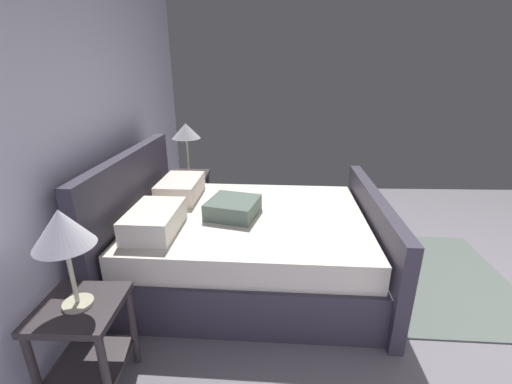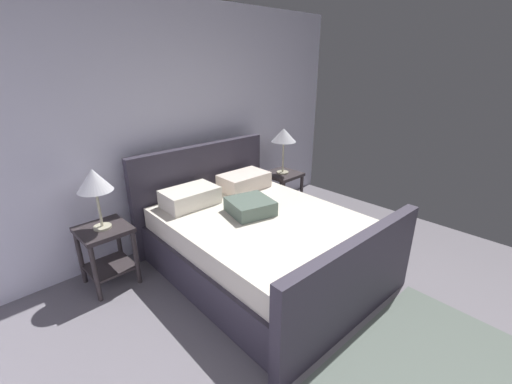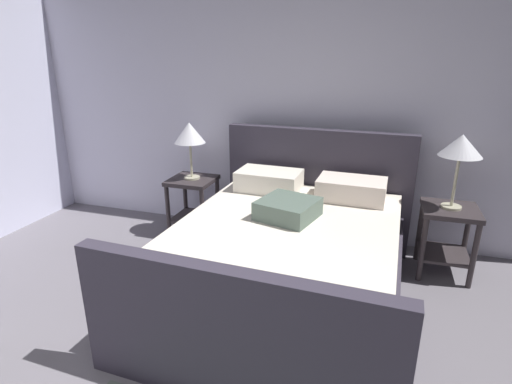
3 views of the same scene
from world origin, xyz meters
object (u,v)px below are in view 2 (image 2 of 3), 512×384
Objects in this scene: table_lamp_left at (94,182)px; nightstand_right at (282,187)px; bed at (259,239)px; table_lamp_right at (284,136)px; nightstand_left at (106,246)px.

nightstand_right is at bearing -2.30° from table_lamp_left.
table_lamp_right is at bearing 32.18° from bed.
bed reaches higher than nightstand_right.
nightstand_left is at bearing -90.00° from table_lamp_left.
bed is at bearing -35.30° from table_lamp_left.
bed reaches higher than nightstand_left.
nightstand_right is at bearing 32.18° from bed.
table_lamp_left is at bearing 177.70° from table_lamp_right.
nightstand_left is (-2.39, 0.10, 0.00)m from nightstand_right.
nightstand_left is 0.65m from table_lamp_left.
table_lamp_right is at bearing -2.30° from table_lamp_left.
table_lamp_left reaches higher than nightstand_left.
bed is 3.77× the size of nightstand_left.
table_lamp_right reaches higher than nightstand_right.
bed is 3.72× the size of table_lamp_right.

